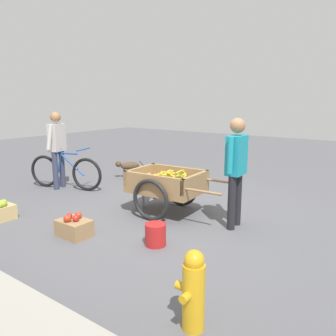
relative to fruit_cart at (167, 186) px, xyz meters
name	(u,v)px	position (x,y,z in m)	size (l,w,h in m)	color
ground_plane	(169,215)	(-0.12, 0.09, -0.44)	(24.00, 24.00, 0.00)	#56565B
fruit_cart	(167,186)	(0.00, 0.00, 0.00)	(1.69, 0.97, 0.73)	#937047
vendor_person	(236,164)	(-1.15, -0.07, 0.48)	(0.22, 0.57, 1.55)	black
bicycle	(65,172)	(2.54, 0.01, -0.09)	(1.60, 0.64, 0.85)	black
cyclist_person	(57,143)	(2.69, 0.05, 0.48)	(0.29, 0.55, 1.55)	#333851
dog	(128,166)	(2.21, -1.50, -0.17)	(0.42, 0.58, 0.40)	#4C3823
fire_hydrant	(193,290)	(-1.85, 2.16, -0.11)	(0.25, 0.25, 0.67)	gold
plastic_bucket	(156,235)	(-0.63, 1.09, -0.30)	(0.26, 0.26, 0.28)	#B21E1E
apple_crate	(0,211)	(1.88, 1.73, -0.32)	(0.44, 0.32, 0.32)	tan
mixed_fruit_crate	(74,227)	(0.43, 1.50, -0.31)	(0.44, 0.32, 0.31)	#99754C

